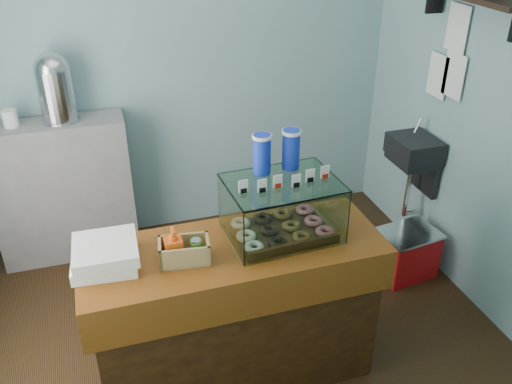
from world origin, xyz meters
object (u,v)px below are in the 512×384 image
object	(u,v)px
counter	(235,311)
display_case	(280,202)
coffee_urn	(55,86)
red_cooler	(406,253)

from	to	relation	value
counter	display_case	bearing A→B (deg)	15.07
display_case	coffee_urn	distance (m)	1.89
coffee_urn	red_cooler	world-z (taller)	coffee_urn
counter	red_cooler	world-z (taller)	counter
coffee_urn	red_cooler	bearing A→B (deg)	-24.79
counter	coffee_urn	world-z (taller)	coffee_urn
counter	coffee_urn	xyz separation A→B (m)	(-0.82, 1.58, 0.90)
coffee_urn	red_cooler	distance (m)	2.77
display_case	coffee_urn	world-z (taller)	coffee_urn
counter	display_case	size ratio (longest dim) A/B	2.65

